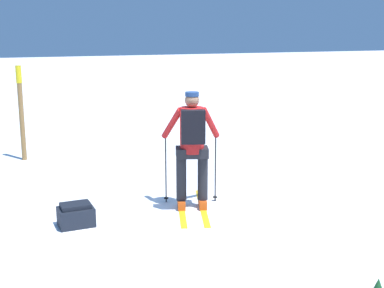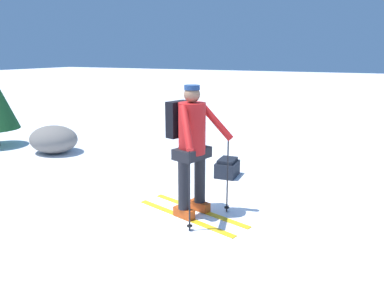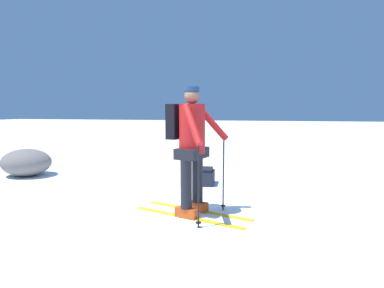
# 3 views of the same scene
# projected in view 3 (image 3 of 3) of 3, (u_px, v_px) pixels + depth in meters

# --- Properties ---
(ground_plane) EXTENTS (80.00, 80.00, 0.00)m
(ground_plane) POSITION_uv_depth(u_px,v_px,m) (147.00, 208.00, 4.39)
(ground_plane) COLOR white
(skier) EXTENTS (1.69, 0.94, 1.73)m
(skier) POSITION_uv_depth(u_px,v_px,m) (191.00, 142.00, 4.02)
(skier) COLOR gold
(skier) RESTS_ON ground_plane
(dropped_backpack) EXTENTS (0.37, 0.49, 0.32)m
(dropped_backpack) POSITION_uv_depth(u_px,v_px,m) (205.00, 176.00, 5.79)
(dropped_backpack) COLOR black
(dropped_backpack) RESTS_ON ground_plane
(rock_boulder) EXTENTS (1.07, 0.91, 0.59)m
(rock_boulder) POSITION_uv_depth(u_px,v_px,m) (26.00, 162.00, 6.54)
(rock_boulder) COLOR slate
(rock_boulder) RESTS_ON ground_plane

